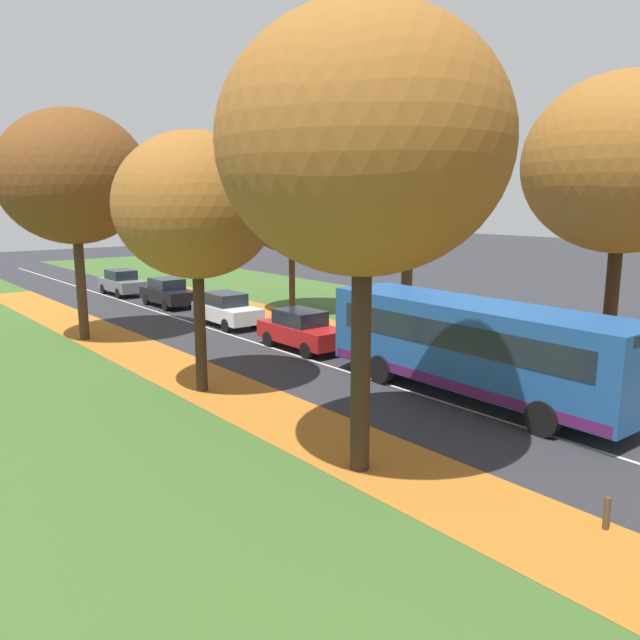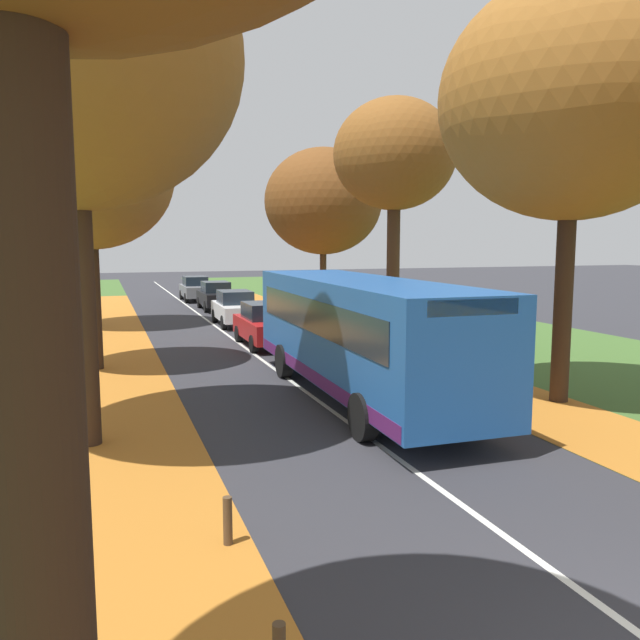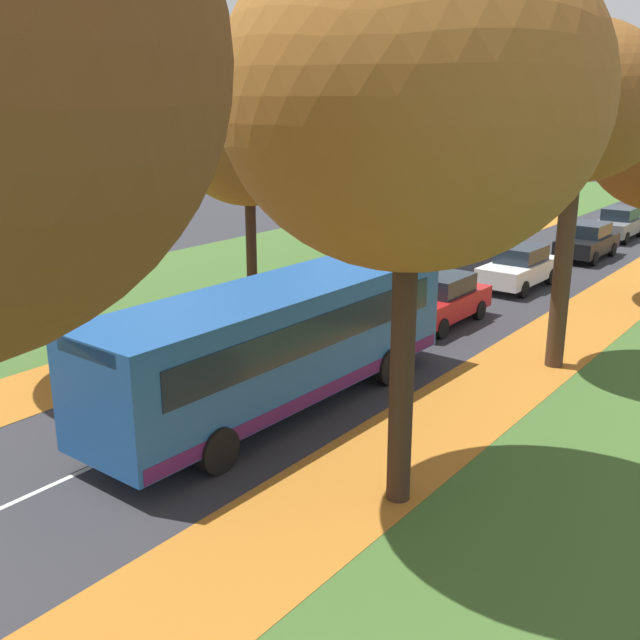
{
  "view_description": "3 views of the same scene",
  "coord_description": "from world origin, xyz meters",
  "views": [
    {
      "loc": [
        -14.45,
        -0.58,
        6.07
      ],
      "look_at": [
        -0.51,
        16.45,
        1.81
      ],
      "focal_mm": 35.0,
      "sensor_mm": 36.0,
      "label": 1
    },
    {
      "loc": [
        -4.93,
        -3.27,
        3.89
      ],
      "look_at": [
        1.22,
        14.22,
        1.56
      ],
      "focal_mm": 35.0,
      "sensor_mm": 36.0,
      "label": 2
    },
    {
      "loc": [
        11.87,
        -1.85,
        7.17
      ],
      "look_at": [
        0.69,
        12.95,
        1.61
      ],
      "focal_mm": 42.0,
      "sensor_mm": 36.0,
      "label": 3
    }
  ],
  "objects": [
    {
      "name": "tree_left_near",
      "position": [
        -5.26,
        9.21,
        7.21
      ],
      "size": [
        6.18,
        6.18,
        10.01
      ],
      "color": "#382619",
      "rests_on": "ground"
    },
    {
      "name": "tree_left_mid",
      "position": [
        -5.14,
        16.8,
        5.88
      ],
      "size": [
        4.98,
        4.98,
        8.14
      ],
      "color": "#382619",
      "rests_on": "ground"
    },
    {
      "name": "car_black_third_in_line",
      "position": [
        1.29,
        32.5,
        0.81
      ],
      "size": [
        1.81,
        4.21,
        1.62
      ],
      "color": "black",
      "rests_on": "ground"
    },
    {
      "name": "leaf_litter_left",
      "position": [
        -4.6,
        14.0,
        0.01
      ],
      "size": [
        2.8,
        60.0,
        0.0
      ],
      "primitive_type": "cube",
      "color": "#B26B23",
      "rests_on": "grass_verge_left"
    },
    {
      "name": "bus",
      "position": [
        1.07,
        10.85,
        1.7
      ],
      "size": [
        2.83,
        10.45,
        2.98
      ],
      "color": "#1E5199",
      "rests_on": "ground"
    },
    {
      "name": "car_red_lead",
      "position": [
        0.84,
        19.28,
        0.81
      ],
      "size": [
        1.81,
        4.21,
        1.62
      ],
      "color": "#B21919",
      "rests_on": "ground"
    },
    {
      "name": "tree_left_far",
      "position": [
        -5.46,
        26.83,
        6.99
      ],
      "size": [
        6.25,
        6.25,
        9.82
      ],
      "color": "#422D1E",
      "rests_on": "ground"
    },
    {
      "name": "grass_verge_left",
      "position": [
        -9.2,
        20.0,
        0.0
      ],
      "size": [
        12.0,
        90.0,
        0.01
      ],
      "primitive_type": "cube",
      "color": "#3D6028",
      "rests_on": "ground"
    },
    {
      "name": "road_centre_line",
      "position": [
        0.0,
        20.0,
        0.0
      ],
      "size": [
        0.12,
        80.0,
        0.01
      ],
      "primitive_type": "cube",
      "color": "silver",
      "rests_on": "ground"
    },
    {
      "name": "tree_right_mid",
      "position": [
        5.29,
        17.64,
        6.98
      ],
      "size": [
        4.46,
        4.46,
        9.06
      ],
      "color": "#422D1E",
      "rests_on": "ground"
    },
    {
      "name": "car_white_following",
      "position": [
        0.96,
        25.45,
        0.81
      ],
      "size": [
        1.86,
        4.24,
        1.62
      ],
      "color": "silver",
      "rests_on": "ground"
    },
    {
      "name": "car_grey_fourth_in_line",
      "position": [
        0.97,
        38.46,
        0.81
      ],
      "size": [
        1.8,
        4.21,
        1.62
      ],
      "color": "slate",
      "rests_on": "ground"
    },
    {
      "name": "tree_right_near",
      "position": [
        5.57,
        8.9,
        7.15
      ],
      "size": [
        6.2,
        6.2,
        9.96
      ],
      "color": "#382619",
      "rests_on": "ground"
    },
    {
      "name": "leaf_litter_right",
      "position": [
        4.6,
        14.0,
        0.01
      ],
      "size": [
        2.8,
        60.0,
        0.0
      ],
      "primitive_type": "cube",
      "color": "#B26B23",
      "rests_on": "grass_verge_right"
    }
  ]
}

